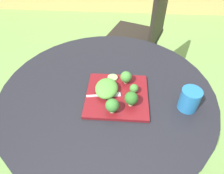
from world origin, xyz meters
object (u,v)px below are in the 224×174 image
(salad_plate, at_px, (117,95))
(drinking_glass, at_px, (189,100))
(patio_chair, at_px, (144,29))
(fork, at_px, (107,95))

(salad_plate, height_order, drinking_glass, drinking_glass)
(patio_chair, relative_size, drinking_glass, 8.97)
(patio_chair, distance_m, salad_plate, 1.02)
(fork, bearing_deg, patio_chair, 76.73)
(patio_chair, bearing_deg, drinking_glass, -83.50)
(salad_plate, bearing_deg, drinking_glass, -8.19)
(salad_plate, relative_size, fork, 1.81)
(patio_chair, relative_size, salad_plate, 3.21)
(fork, bearing_deg, salad_plate, 12.59)
(patio_chair, xyz_separation_m, drinking_glass, (0.12, -1.03, 0.22))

